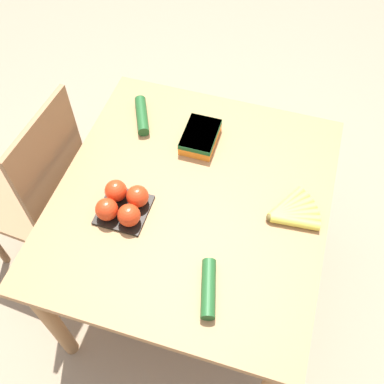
% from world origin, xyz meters
% --- Properties ---
extents(ground_plane, '(12.00, 12.00, 0.00)m').
position_xyz_m(ground_plane, '(0.00, 0.00, 0.00)').
color(ground_plane, gray).
extents(dining_table, '(1.05, 0.96, 0.73)m').
position_xyz_m(dining_table, '(0.00, 0.00, 0.62)').
color(dining_table, '#9E7044').
rests_on(dining_table, ground_plane).
extents(chair, '(0.45, 0.43, 0.96)m').
position_xyz_m(chair, '(-0.00, 0.67, 0.49)').
color(chair, '#8E6642').
rests_on(chair, ground_plane).
extents(banana_bunch, '(0.17, 0.18, 0.03)m').
position_xyz_m(banana_bunch, '(0.03, -0.35, 0.75)').
color(banana_bunch, brown).
rests_on(banana_bunch, dining_table).
extents(tomato_pack, '(0.17, 0.17, 0.09)m').
position_xyz_m(tomato_pack, '(-0.13, 0.21, 0.77)').
color(tomato_pack, black).
rests_on(tomato_pack, dining_table).
extents(carrot_bag, '(0.18, 0.13, 0.05)m').
position_xyz_m(carrot_bag, '(0.26, 0.05, 0.76)').
color(carrot_bag, orange).
rests_on(carrot_bag, dining_table).
extents(cucumber_near, '(0.19, 0.12, 0.05)m').
position_xyz_m(cucumber_near, '(0.31, 0.30, 0.75)').
color(cucumber_near, '#1E5123').
rests_on(cucumber_near, dining_table).
extents(cucumber_far, '(0.19, 0.09, 0.05)m').
position_xyz_m(cucumber_far, '(-0.33, -0.15, 0.75)').
color(cucumber_far, '#1E5123').
rests_on(cucumber_far, dining_table).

